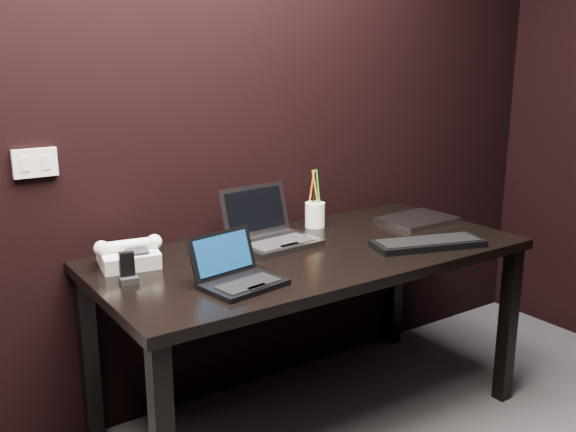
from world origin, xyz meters
TOP-DOWN VIEW (x-y plane):
  - wall_back at (0.00, 1.80)m, footprint 4.00×0.00m
  - wall_switch at (-0.62, 1.79)m, footprint 0.15×0.02m
  - desk at (0.30, 1.40)m, footprint 1.70×0.80m
  - netbook at (-0.13, 1.22)m, footprint 0.29×0.27m
  - silver_laptop at (0.21, 1.56)m, footprint 0.35×0.32m
  - ext_keyboard at (0.71, 1.17)m, footprint 0.48×0.28m
  - closed_laptop at (0.95, 1.47)m, footprint 0.34×0.25m
  - desk_phone at (-0.37, 1.61)m, footprint 0.25×0.21m
  - mobile_phone at (-0.43, 1.45)m, footprint 0.07×0.06m
  - pen_cup at (0.52, 1.67)m, footprint 0.09×0.09m

SIDE VIEW (x-z plane):
  - desk at x=0.30m, z-range 0.29..1.03m
  - closed_laptop at x=0.95m, z-range 0.74..0.76m
  - ext_keyboard at x=0.71m, z-range 0.74..0.77m
  - netbook at x=-0.13m, z-range 0.69..0.86m
  - mobile_phone at x=-0.43m, z-range 0.73..0.83m
  - silver_laptop at x=0.21m, z-range 0.67..0.89m
  - desk_phone at x=-0.37m, z-range 0.72..0.84m
  - pen_cup at x=0.52m, z-range 0.67..0.93m
  - wall_switch at x=-0.62m, z-range 1.07..1.17m
  - wall_back at x=0.00m, z-range -0.70..3.30m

